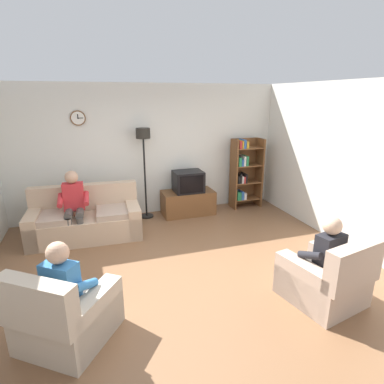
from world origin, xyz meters
The scene contains 13 objects.
ground_plane centered at (0.00, 0.00, 0.00)m, with size 12.00×12.00×0.00m, color brown.
back_wall_assembly centered at (0.00, 2.66, 1.35)m, with size 6.20×0.17×2.70m.
right_wall centered at (2.86, 0.00, 1.35)m, with size 0.12×5.80×2.70m, color silver.
couch centered at (-1.36, 1.72, 0.31)m, with size 1.93×0.95×0.90m.
tv_stand centered at (0.73, 2.25, 0.25)m, with size 1.10×0.56×0.51m.
tv centered at (0.73, 2.23, 0.73)m, with size 0.60×0.49×0.44m.
bookshelf centered at (2.08, 2.32, 0.80)m, with size 0.68×0.36×1.55m.
floor_lamp centered at (-0.15, 2.35, 1.45)m, with size 0.28×0.28×1.85m.
armchair_near_window centered at (-1.57, -0.88, 0.29)m, with size 1.17×1.18×0.90m.
armchair_near_bookshelf centered at (1.42, -1.17, 0.29)m, with size 0.96×1.02×0.90m.
person_on_couch centered at (-1.52, 1.61, 0.70)m, with size 0.52×0.55×1.24m.
person_in_left_armchair centered at (-1.52, -0.81, 0.60)m, with size 0.62×0.64×1.12m.
person_in_right_armchair centered at (1.40, -1.08, 0.60)m, with size 0.57×0.59×1.12m.
Camera 1 is at (-1.19, -3.86, 2.45)m, focal length 29.47 mm.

